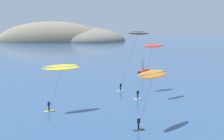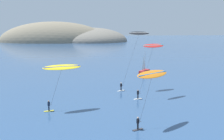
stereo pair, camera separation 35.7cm
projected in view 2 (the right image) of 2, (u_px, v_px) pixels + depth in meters
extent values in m
ellipsoid|color=#7A705B|center=(54.00, 42.00, 205.71)|extent=(79.19, 35.91, 29.68)
ellipsoid|color=slate|center=(90.00, 41.00, 214.61)|extent=(57.06, 52.81, 20.79)
cube|color=#B22323|center=(144.00, 71.00, 76.61)|extent=(3.75, 4.80, 0.70)
cone|color=#B22323|center=(148.00, 70.00, 78.70)|extent=(1.72, 2.18, 0.67)
cylinder|color=#B2B2B7|center=(145.00, 61.00, 76.40)|extent=(0.12, 0.12, 5.00)
pyramid|color=white|center=(144.00, 62.00, 75.65)|extent=(1.03, 1.56, 4.25)
cylinder|color=#A5A5AD|center=(144.00, 69.00, 75.99)|extent=(1.03, 1.56, 0.08)
cube|color=silver|center=(138.00, 99.00, 49.65)|extent=(1.54, 0.92, 0.08)
cylinder|color=black|center=(138.00, 97.00, 49.58)|extent=(0.22, 0.22, 0.80)
cube|color=black|center=(138.00, 93.00, 49.46)|extent=(0.39, 0.34, 0.60)
sphere|color=#9E7051|center=(138.00, 90.00, 49.40)|extent=(0.22, 0.22, 0.22)
cylinder|color=black|center=(139.00, 93.00, 49.68)|extent=(0.31, 0.49, 0.04)
ellipsoid|color=red|center=(153.00, 46.00, 50.06)|extent=(4.79, 3.50, 0.74)
cylinder|color=#23D6DB|center=(153.00, 45.00, 50.05)|extent=(4.05, 2.46, 0.16)
cylinder|color=#333338|center=(146.00, 70.00, 49.88)|extent=(2.69, 1.59, 8.17)
cube|color=silver|center=(121.00, 91.00, 55.75)|extent=(1.52, 1.02, 0.08)
cylinder|color=black|center=(121.00, 89.00, 55.67)|extent=(0.22, 0.22, 0.80)
cube|color=black|center=(121.00, 85.00, 55.56)|extent=(0.39, 0.31, 0.60)
sphere|color=beige|center=(121.00, 83.00, 55.49)|extent=(0.22, 0.22, 0.22)
cylinder|color=black|center=(123.00, 86.00, 55.73)|extent=(0.24, 0.53, 0.04)
ellipsoid|color=black|center=(139.00, 33.00, 55.58)|extent=(4.84, 3.09, 0.76)
cylinder|color=white|center=(139.00, 33.00, 55.57)|extent=(4.14, 1.73, 0.16)
cylinder|color=#333338|center=(131.00, 60.00, 55.66)|extent=(3.40, 1.33, 10.21)
cube|color=yellow|center=(49.00, 111.00, 42.76)|extent=(1.55, 0.82, 0.08)
cylinder|color=#192338|center=(49.00, 108.00, 42.69)|extent=(0.22, 0.22, 0.80)
cube|color=#192338|center=(49.00, 104.00, 42.58)|extent=(0.39, 0.30, 0.60)
sphere|color=#9E7051|center=(49.00, 101.00, 42.51)|extent=(0.22, 0.22, 0.22)
cylinder|color=black|center=(51.00, 104.00, 42.74)|extent=(0.22, 0.53, 0.04)
ellipsoid|color=yellow|center=(62.00, 67.00, 42.56)|extent=(6.03, 3.39, 0.78)
cylinder|color=#1432E0|center=(62.00, 67.00, 42.55)|extent=(5.30, 1.99, 0.16)
cylinder|color=#333338|center=(57.00, 86.00, 42.65)|extent=(1.79, 0.65, 5.53)
cube|color=#2D2D33|center=(138.00, 130.00, 35.26)|extent=(1.51, 1.07, 0.08)
cylinder|color=black|center=(138.00, 126.00, 35.18)|extent=(0.22, 0.22, 0.80)
cube|color=black|center=(138.00, 121.00, 35.07)|extent=(0.39, 0.37, 0.60)
sphere|color=tan|center=(138.00, 118.00, 35.00)|extent=(0.22, 0.22, 0.22)
cylinder|color=black|center=(140.00, 121.00, 35.32)|extent=(0.37, 0.46, 0.04)
ellipsoid|color=orange|center=(153.00, 74.00, 35.94)|extent=(5.31, 4.63, 0.91)
cylinder|color=#0F7FE5|center=(153.00, 74.00, 35.93)|extent=(4.31, 3.46, 0.16)
cylinder|color=#333338|center=(146.00, 98.00, 35.64)|extent=(1.85, 1.47, 5.66)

